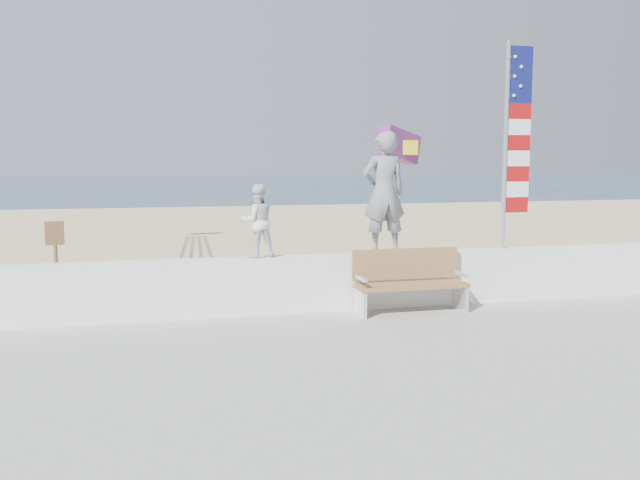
{
  "coord_description": "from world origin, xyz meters",
  "views": [
    {
      "loc": [
        -2.4,
        -8.45,
        2.59
      ],
      "look_at": [
        0.2,
        1.8,
        1.35
      ],
      "focal_mm": 38.0,
      "sensor_mm": 36.0,
      "label": 1
    }
  ],
  "objects_px": {
    "adult": "(384,193)",
    "bench": "(409,280)",
    "flag": "(513,137)",
    "child": "(257,221)"
  },
  "relations": [
    {
      "from": "bench",
      "to": "flag",
      "type": "height_order",
      "value": "flag"
    },
    {
      "from": "child",
      "to": "bench",
      "type": "distance_m",
      "value": 2.6
    },
    {
      "from": "adult",
      "to": "flag",
      "type": "height_order",
      "value": "flag"
    },
    {
      "from": "adult",
      "to": "bench",
      "type": "bearing_deg",
      "value": 119.86
    },
    {
      "from": "child",
      "to": "adult",
      "type": "bearing_deg",
      "value": 172.14
    },
    {
      "from": "adult",
      "to": "child",
      "type": "xyz_separation_m",
      "value": [
        -2.09,
        0.0,
        -0.42
      ]
    },
    {
      "from": "adult",
      "to": "flag",
      "type": "xyz_separation_m",
      "value": [
        2.3,
        -0.0,
        0.92
      ]
    },
    {
      "from": "bench",
      "to": "flag",
      "type": "distance_m",
      "value": 3.1
    },
    {
      "from": "adult",
      "to": "bench",
      "type": "height_order",
      "value": "adult"
    },
    {
      "from": "child",
      "to": "flag",
      "type": "height_order",
      "value": "flag"
    }
  ]
}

